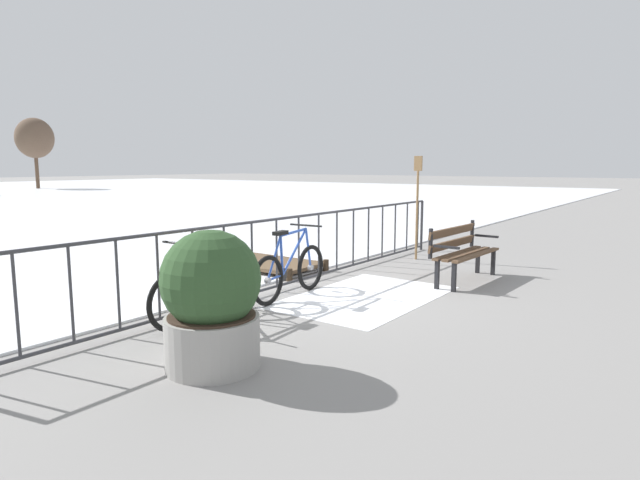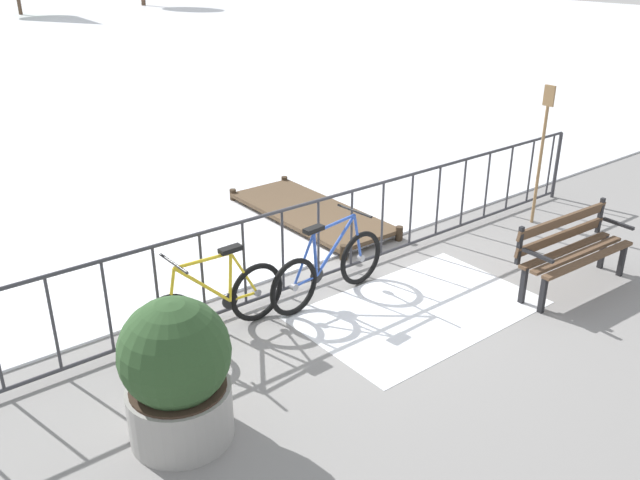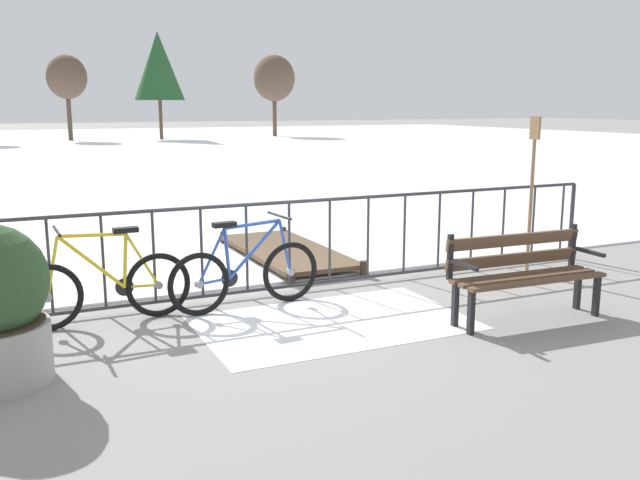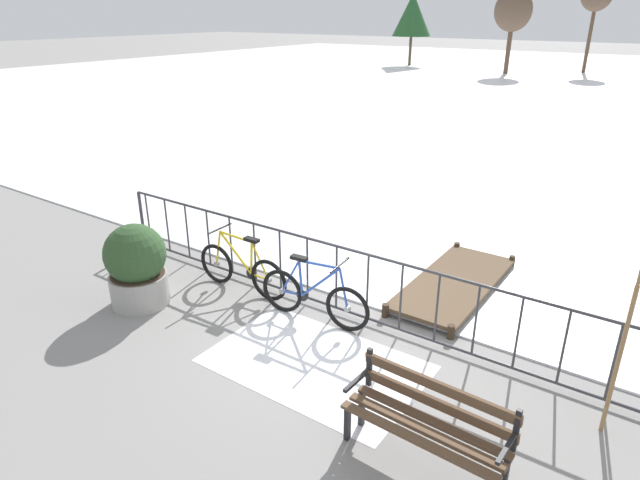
% 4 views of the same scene
% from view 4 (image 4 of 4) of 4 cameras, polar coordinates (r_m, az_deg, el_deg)
% --- Properties ---
extents(ground_plane, '(160.00, 160.00, 0.00)m').
position_cam_4_polar(ground_plane, '(7.89, 3.24, -8.07)').
color(ground_plane, gray).
extents(frozen_pond, '(80.00, 56.00, 0.03)m').
position_cam_4_polar(frozen_pond, '(34.62, 29.58, 13.36)').
color(frozen_pond, white).
rests_on(frozen_pond, ground).
extents(snow_patch, '(2.64, 1.67, 0.01)m').
position_cam_4_polar(snow_patch, '(6.95, -0.50, -12.80)').
color(snow_patch, white).
rests_on(snow_patch, ground).
extents(railing_fence, '(9.06, 0.06, 1.07)m').
position_cam_4_polar(railing_fence, '(7.62, 3.33, -4.46)').
color(railing_fence, '#38383D').
rests_on(railing_fence, ground).
extents(bicycle_near_railing, '(1.71, 0.52, 0.97)m').
position_cam_4_polar(bicycle_near_railing, '(8.50, -8.17, -3.07)').
color(bicycle_near_railing, black).
rests_on(bicycle_near_railing, ground).
extents(bicycle_second, '(1.71, 0.52, 0.97)m').
position_cam_4_polar(bicycle_second, '(7.63, -0.68, -6.01)').
color(bicycle_second, black).
rests_on(bicycle_second, ground).
extents(park_bench, '(1.62, 0.55, 0.89)m').
position_cam_4_polar(park_bench, '(5.50, 11.26, -17.75)').
color(park_bench, brown).
rests_on(park_bench, ground).
extents(planter_with_shrub, '(0.89, 0.89, 1.25)m').
position_cam_4_polar(planter_with_shrub, '(8.39, -18.64, -2.55)').
color(planter_with_shrub, '#9E9B96').
rests_on(planter_with_shrub, ground).
extents(oar_upright, '(0.04, 0.16, 1.98)m').
position_cam_4_polar(oar_upright, '(6.11, 29.22, -8.90)').
color(oar_upright, '#937047').
rests_on(oar_upright, ground).
extents(wooden_dock, '(1.10, 2.79, 0.20)m').
position_cam_4_polar(wooden_dock, '(8.82, 13.87, -4.35)').
color(wooden_dock, brown).
rests_on(wooden_dock, ground).
extents(tree_west_mid, '(2.43, 2.43, 5.38)m').
position_cam_4_polar(tree_west_mid, '(40.89, 19.55, 21.64)').
color(tree_west_mid, brown).
rests_on(tree_west_mid, ground).
extents(tree_far_east, '(2.95, 2.95, 5.28)m').
position_cam_4_polar(tree_far_east, '(45.61, 9.63, 22.21)').
color(tree_far_east, brown).
rests_on(tree_far_east, ground).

